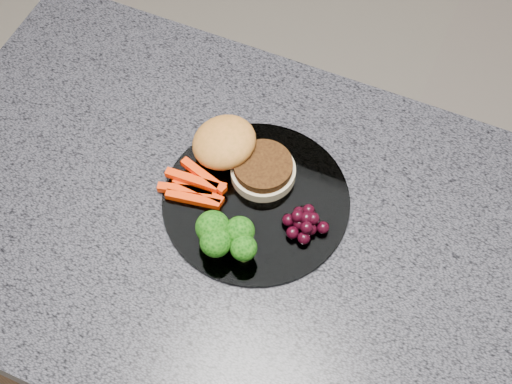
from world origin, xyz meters
TOP-DOWN VIEW (x-y plane):
  - room at (0.00, 0.00)m, footprint 4.02×4.02m
  - island_cabinet at (0.00, 0.00)m, footprint 1.20×0.60m
  - countertop at (0.00, 0.00)m, footprint 1.20×0.60m
  - plate at (-0.12, 0.04)m, footprint 0.26×0.26m
  - burger at (-0.16, 0.09)m, footprint 0.16×0.11m
  - carrot_sticks at (-0.20, 0.02)m, footprint 0.09×0.06m
  - broccoli at (-0.12, -0.04)m, footprint 0.09×0.07m
  - grape_bunch at (-0.04, 0.03)m, footprint 0.06×0.05m

SIDE VIEW (x-z plane):
  - island_cabinet at x=0.00m, z-range 0.00..0.86m
  - countertop at x=0.00m, z-range 0.86..0.90m
  - plate at x=-0.12m, z-range 0.90..0.91m
  - carrot_sticks at x=-0.20m, z-range 0.90..0.92m
  - grape_bunch at x=-0.04m, z-range 0.90..0.93m
  - burger at x=-0.16m, z-range 0.90..0.95m
  - broccoli at x=-0.12m, z-range 0.91..0.96m
  - room at x=0.00m, z-range 0.00..2.70m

